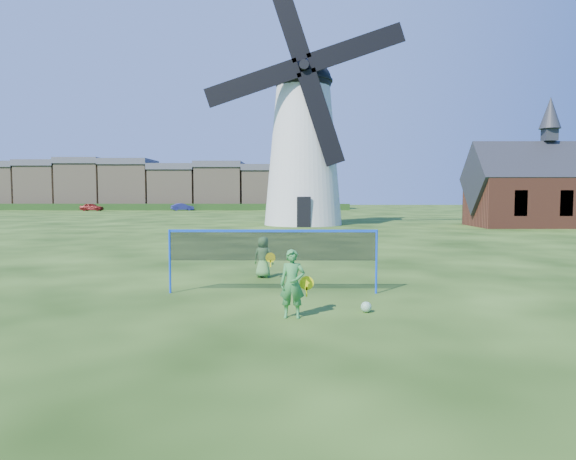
# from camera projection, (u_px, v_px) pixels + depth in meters

# --- Properties ---
(ground) EXTENTS (220.00, 220.00, 0.00)m
(ground) POSITION_uv_depth(u_px,v_px,m) (280.00, 293.00, 12.30)
(ground) COLOR black
(ground) RESTS_ON ground
(windmill) EXTENTS (14.82, 6.15, 19.28)m
(windmill) POSITION_uv_depth(u_px,v_px,m) (303.00, 143.00, 39.71)
(windmill) COLOR silver
(windmill) RESTS_ON ground
(chapel) EXTENTS (11.38, 5.52, 9.63)m
(chapel) POSITION_uv_depth(u_px,v_px,m) (548.00, 190.00, 37.65)
(chapel) COLOR brown
(chapel) RESTS_ON ground
(badminton_net) EXTENTS (5.05, 0.05, 1.55)m
(badminton_net) POSITION_uv_depth(u_px,v_px,m) (273.00, 247.00, 12.15)
(badminton_net) COLOR blue
(badminton_net) RESTS_ON ground
(player_girl) EXTENTS (0.67, 0.37, 1.33)m
(player_girl) POSITION_uv_depth(u_px,v_px,m) (293.00, 284.00, 9.75)
(player_girl) COLOR #36873E
(player_girl) RESTS_ON ground
(player_boy) EXTENTS (0.70, 0.54, 1.19)m
(player_boy) POSITION_uv_depth(u_px,v_px,m) (263.00, 257.00, 14.52)
(player_boy) COLOR #509045
(player_boy) RESTS_ON ground
(play_ball) EXTENTS (0.22, 0.22, 0.22)m
(play_ball) POSITION_uv_depth(u_px,v_px,m) (366.00, 307.00, 10.23)
(play_ball) COLOR green
(play_ball) RESTS_ON ground
(terraced_houses) EXTENTS (58.50, 8.40, 8.39)m
(terraced_houses) POSITION_uv_depth(u_px,v_px,m) (152.00, 185.00, 84.11)
(terraced_houses) COLOR gray
(terraced_houses) RESTS_ON ground
(hedge) EXTENTS (62.00, 0.80, 1.00)m
(hedge) POSITION_uv_depth(u_px,v_px,m) (150.00, 207.00, 78.35)
(hedge) COLOR #193814
(hedge) RESTS_ON ground
(car_left) EXTENTS (3.34, 1.36, 1.14)m
(car_left) POSITION_uv_depth(u_px,v_px,m) (92.00, 207.00, 74.90)
(car_left) COLOR maroon
(car_left) RESTS_ON ground
(car_right) EXTENTS (3.52, 2.47, 1.10)m
(car_right) POSITION_uv_depth(u_px,v_px,m) (182.00, 207.00, 76.48)
(car_right) COLOR navy
(car_right) RESTS_ON ground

